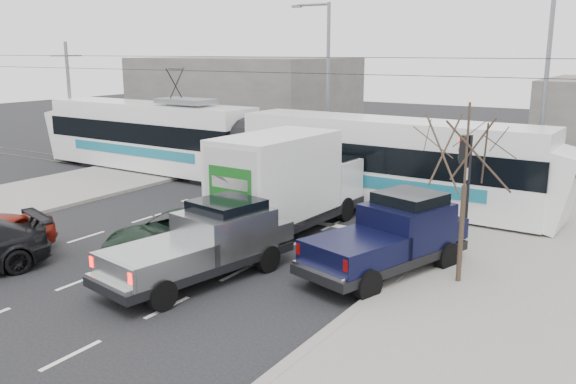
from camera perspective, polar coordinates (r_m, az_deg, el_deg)
The scene contains 14 objects.
ground at distance 19.44m, azimuth -8.83°, elevation -6.53°, with size 120.00×120.00×0.00m, color black.
sidewalk_right at distance 15.47m, azimuth 17.91°, elevation -12.03°, with size 6.00×60.00×0.15m, color gray.
rails at distance 27.43m, azimuth 4.95°, elevation -0.60°, with size 60.00×1.60×0.03m, color #33302D.
building_left at distance 44.41m, azimuth -4.02°, elevation 8.55°, with size 14.00×10.00×6.00m, color slate.
bare_tree at distance 17.06m, azimuth 16.37°, elevation 3.51°, with size 2.40×2.40×5.00m.
traffic_signal at distance 21.33m, azimuth 16.28°, elevation 2.47°, with size 0.44×0.44×3.60m.
street_lamp_near at distance 28.18m, azimuth 22.61°, elevation 9.32°, with size 2.38×0.25×9.00m.
street_lamp_far at distance 33.95m, azimuth 3.48°, elevation 10.75°, with size 2.38×0.25×9.00m.
catenary at distance 26.78m, azimuth 5.11°, elevation 7.47°, with size 60.00×0.20×7.00m.
tram at distance 29.40m, azimuth -3.40°, elevation 4.25°, with size 27.34×3.68×5.56m.
silver_pickup at distance 17.82m, azimuth -7.58°, elevation -4.63°, with size 3.13×6.30×2.19m.
box_truck at distance 22.07m, azimuth -0.22°, elevation 0.83°, with size 2.84×7.36×3.62m.
navy_pickup at distance 18.24m, azimuth 9.76°, elevation -4.05°, with size 3.56×5.92×2.35m.
green_car at distance 20.22m, azimuth -10.25°, elevation -3.78°, with size 2.27×4.92×1.37m, color black.
Camera 1 is at (12.15, -13.73, 6.47)m, focal length 38.00 mm.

